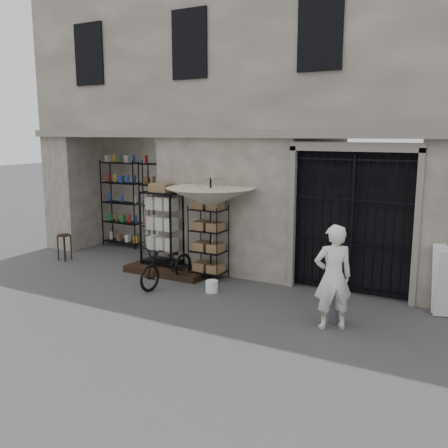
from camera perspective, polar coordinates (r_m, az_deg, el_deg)
The scene contains 14 objects.
ground at distance 9.44m, azimuth 0.07°, elevation -9.88°, with size 80.00×80.00×0.00m, color #232326.
main_building at distance 12.56m, azimuth 9.39°, elevation 15.89°, with size 14.00×4.00×9.00m, color #AA9F91.
shop_recess at distance 13.85m, azimuth -10.58°, elevation 2.88°, with size 3.00×1.70×3.00m, color black.
shop_shelving at distance 14.30m, azimuth -9.42°, elevation 2.14°, with size 2.70×0.50×2.50m, color black.
iron_gate at distance 10.48m, azimuth 14.66°, elevation 0.32°, with size 2.50×0.21×3.00m.
step_platform at distance 11.90m, azimuth -6.40°, elevation -5.25°, with size 2.00×0.90×0.15m, color black.
display_cabinet at distance 12.00m, azimuth -7.10°, elevation -0.90°, with size 1.00×0.79×1.89m.
wire_rack at distance 11.23m, azimuth -1.78°, elevation -2.17°, with size 0.79×0.60×1.69m.
market_umbrella at distance 10.88m, azimuth -1.55°, elevation 3.66°, with size 1.97×2.00×2.77m.
white_bucket at distance 10.45m, azimuth -1.41°, elevation -7.13°, with size 0.26×0.26×0.25m, color white.
bicycle at distance 11.03m, azimuth -6.43°, elevation -6.91°, with size 0.60×0.90×1.71m, color black.
wooden_stool at distance 13.57m, azimuth -17.77°, elevation -2.49°, with size 0.35×0.35×0.68m.
steel_bollard at distance 8.90m, azimuth 12.52°, elevation -8.30°, with size 0.17×0.17×0.91m, color slate.
shopkeeper at distance 8.86m, azimuth 12.12°, elevation -11.51°, with size 0.65×1.79×0.43m, color white.
Camera 1 is at (4.33, -7.72, 3.28)m, focal length 40.00 mm.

